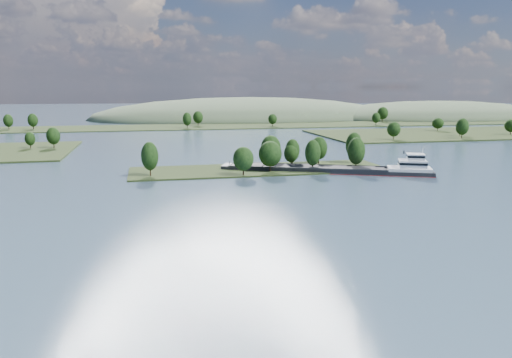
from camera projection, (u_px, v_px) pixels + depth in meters
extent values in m
plane|color=#34465A|center=(308.00, 205.00, 138.01)|extent=(1800.00, 1800.00, 0.00)
cube|color=black|center=(259.00, 170.00, 195.62)|extent=(100.00, 30.00, 1.20)
cylinder|color=black|center=(313.00, 166.00, 190.49)|extent=(0.50, 0.50, 3.92)
ellipsoid|color=black|center=(313.00, 153.00, 189.58)|extent=(6.01, 6.01, 10.07)
cylinder|color=black|center=(271.00, 159.00, 207.64)|extent=(0.50, 0.50, 3.91)
ellipsoid|color=black|center=(271.00, 147.00, 206.74)|extent=(8.35, 8.35, 10.05)
cylinder|color=black|center=(270.00, 166.00, 188.98)|extent=(0.50, 0.50, 3.80)
ellipsoid|color=black|center=(270.00, 154.00, 188.10)|extent=(8.86, 8.86, 9.76)
cylinder|color=black|center=(291.00, 162.00, 202.15)|extent=(0.50, 0.50, 2.93)
ellipsoid|color=black|center=(291.00, 153.00, 201.47)|extent=(5.91, 5.91, 7.54)
cylinder|color=black|center=(243.00, 170.00, 180.95)|extent=(0.50, 0.50, 3.41)
ellipsoid|color=black|center=(243.00, 159.00, 180.17)|extent=(7.66, 7.66, 8.76)
cylinder|color=black|center=(150.00, 170.00, 179.69)|extent=(0.50, 0.50, 4.04)
ellipsoid|color=black|center=(150.00, 156.00, 178.76)|extent=(6.21, 6.21, 10.39)
cylinder|color=black|center=(292.00, 161.00, 203.23)|extent=(0.50, 0.50, 3.57)
ellipsoid|color=black|center=(293.00, 150.00, 202.41)|extent=(5.89, 5.89, 9.17)
cylinder|color=black|center=(353.00, 158.00, 210.25)|extent=(0.50, 0.50, 4.25)
ellipsoid|color=black|center=(354.00, 145.00, 209.27)|extent=(6.81, 6.81, 10.94)
cylinder|color=black|center=(356.00, 164.00, 192.99)|extent=(0.50, 0.50, 4.11)
ellipsoid|color=black|center=(356.00, 151.00, 192.04)|extent=(6.81, 6.81, 10.56)
cylinder|color=black|center=(319.00, 159.00, 207.34)|extent=(0.50, 0.50, 3.75)
ellipsoid|color=black|center=(319.00, 148.00, 206.48)|extent=(6.95, 6.95, 9.63)
cylinder|color=black|center=(54.00, 144.00, 260.50)|extent=(0.50, 0.50, 3.55)
ellipsoid|color=black|center=(53.00, 136.00, 259.68)|extent=(7.10, 7.10, 9.13)
cylinder|color=black|center=(31.00, 146.00, 258.96)|extent=(0.50, 0.50, 2.82)
ellipsoid|color=black|center=(30.00, 139.00, 258.30)|extent=(5.20, 5.20, 7.26)
cylinder|color=black|center=(393.00, 137.00, 301.75)|extent=(0.50, 0.50, 3.55)
ellipsoid|color=black|center=(394.00, 129.00, 300.93)|extent=(8.12, 8.12, 9.13)
cylinder|color=black|center=(511.00, 132.00, 333.04)|extent=(0.50, 0.50, 3.41)
ellipsoid|color=black|center=(511.00, 126.00, 332.25)|extent=(8.73, 8.73, 8.76)
cylinder|color=black|center=(462.00, 135.00, 308.82)|extent=(0.50, 0.50, 4.09)
ellipsoid|color=black|center=(462.00, 127.00, 307.88)|extent=(7.86, 7.86, 10.51)
cylinder|color=black|center=(460.00, 134.00, 323.08)|extent=(0.50, 0.50, 2.99)
ellipsoid|color=black|center=(460.00, 128.00, 322.39)|extent=(5.51, 5.51, 7.68)
cylinder|color=black|center=(438.00, 129.00, 361.93)|extent=(0.50, 0.50, 3.07)
ellipsoid|color=black|center=(438.00, 123.00, 361.22)|extent=(8.44, 8.44, 7.90)
cube|color=black|center=(200.00, 127.00, 406.88)|extent=(900.00, 60.00, 1.20)
cylinder|color=black|center=(9.00, 127.00, 375.76)|extent=(0.50, 0.50, 3.78)
ellipsoid|color=black|center=(8.00, 121.00, 374.89)|extent=(7.11, 7.11, 9.72)
cylinder|color=black|center=(376.00, 123.00, 420.25)|extent=(0.50, 0.50, 3.43)
ellipsoid|color=black|center=(376.00, 118.00, 419.46)|extent=(6.88, 6.88, 8.83)
cylinder|color=black|center=(198.00, 123.00, 411.62)|extent=(0.50, 0.50, 3.97)
ellipsoid|color=black|center=(198.00, 117.00, 410.70)|extent=(8.27, 8.27, 10.21)
cylinder|color=black|center=(382.00, 119.00, 457.76)|extent=(0.50, 0.50, 4.50)
ellipsoid|color=black|center=(383.00, 113.00, 456.72)|extent=(9.93, 9.93, 11.57)
cylinder|color=black|center=(33.00, 127.00, 376.54)|extent=(0.50, 0.50, 3.92)
ellipsoid|color=black|center=(33.00, 120.00, 375.63)|extent=(7.57, 7.57, 10.09)
cylinder|color=black|center=(273.00, 124.00, 407.40)|extent=(0.50, 0.50, 3.28)
ellipsoid|color=black|center=(273.00, 119.00, 406.64)|extent=(7.33, 7.33, 8.43)
cylinder|color=black|center=(187.00, 126.00, 387.09)|extent=(0.50, 0.50, 4.02)
ellipsoid|color=black|center=(187.00, 119.00, 386.16)|extent=(6.85, 6.85, 10.34)
ellipsoid|color=#43553B|center=(437.00, 118.00, 529.16)|extent=(260.00, 140.00, 36.00)
ellipsoid|color=#43553B|center=(247.00, 119.00, 515.61)|extent=(320.00, 160.00, 44.00)
cube|color=black|center=(327.00, 171.00, 191.10)|extent=(75.64, 39.49, 2.15)
cube|color=maroon|center=(327.00, 172.00, 191.18)|extent=(75.90, 39.75, 0.24)
cube|color=black|center=(308.00, 165.00, 196.88)|extent=(55.82, 24.01, 0.78)
cube|color=black|center=(306.00, 169.00, 187.64)|extent=(55.82, 24.01, 0.78)
cube|color=black|center=(307.00, 167.00, 192.29)|extent=(57.30, 30.97, 0.29)
cube|color=black|center=(252.00, 165.00, 196.11)|extent=(11.21, 10.80, 0.34)
cube|color=black|center=(279.00, 166.00, 194.17)|extent=(11.21, 10.80, 0.34)
cube|color=black|center=(307.00, 166.00, 192.23)|extent=(11.21, 10.80, 0.34)
cube|color=black|center=(335.00, 167.00, 190.30)|extent=(11.21, 10.80, 0.34)
cube|color=black|center=(364.00, 168.00, 188.36)|extent=(11.21, 10.80, 0.34)
cube|color=black|center=(227.00, 167.00, 198.16)|extent=(6.13, 9.22, 1.95)
cylinder|color=black|center=(229.00, 164.00, 197.74)|extent=(0.31, 0.31, 2.15)
cube|color=white|center=(409.00, 169.00, 185.34)|extent=(18.03, 14.72, 1.17)
cube|color=white|center=(412.00, 164.00, 184.81)|extent=(12.03, 11.00, 2.93)
cube|color=black|center=(412.00, 163.00, 184.74)|extent=(12.29, 11.25, 0.88)
cube|color=white|center=(415.00, 157.00, 184.17)|extent=(7.68, 7.68, 2.15)
cube|color=black|center=(416.00, 156.00, 184.10)|extent=(7.93, 7.93, 0.78)
cube|color=white|center=(416.00, 154.00, 183.96)|extent=(8.19, 8.19, 0.20)
cylinder|color=white|center=(423.00, 151.00, 183.30)|extent=(0.26, 0.26, 2.54)
cylinder|color=black|center=(404.00, 152.00, 187.46)|extent=(0.64, 0.64, 1.17)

